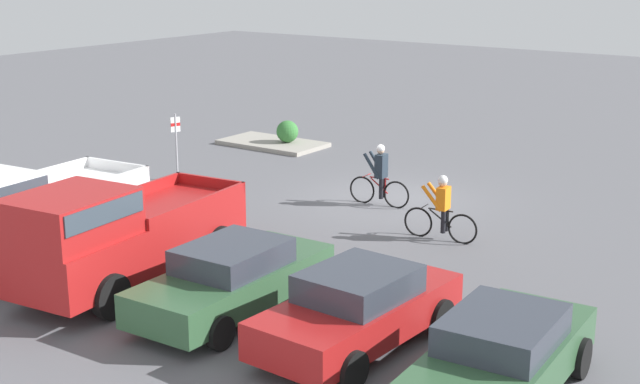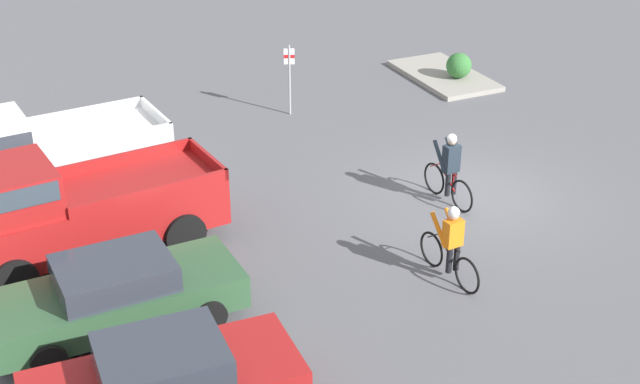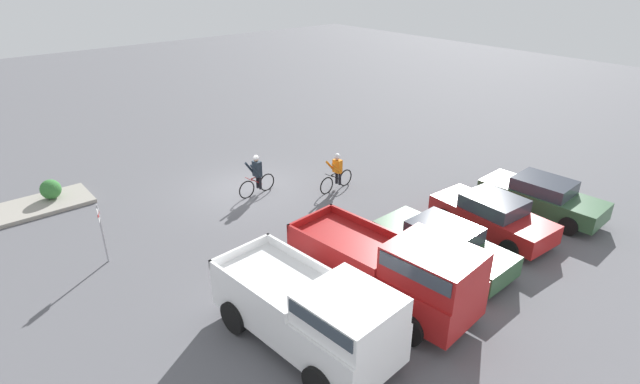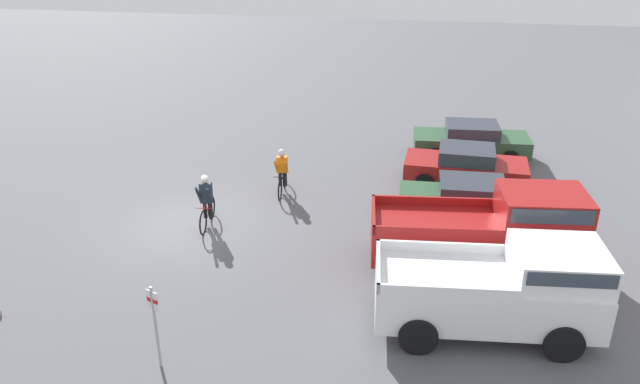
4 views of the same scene
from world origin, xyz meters
The scene contains 11 objects.
ground_plane centered at (0.00, 0.00, 0.00)m, with size 80.00×80.00×0.00m, color #56565B.
sedan_0 centered at (-7.33, 8.91, 0.72)m, with size 2.10×4.52×1.41m.
sedan_1 centered at (-4.53, 8.59, 0.73)m, with size 2.07×4.30×1.44m.
sedan_2 centered at (-1.73, 8.64, 0.70)m, with size 2.00×4.50×1.38m.
pickup_truck_0 centered at (1.02, 9.07, 1.19)m, with size 2.58×5.74×2.30m.
pickup_truck_1 centered at (3.83, 9.04, 1.16)m, with size 2.57×5.21×2.21m.
cyclist_0 centered at (-0.06, 0.60, 0.83)m, with size 1.81×0.49×1.72m.
cyclist_1 centered at (-2.86, 2.35, 0.79)m, with size 1.89×0.49×1.62m.
fire_lane_sign centered at (6.42, 1.77, 1.24)m, with size 0.14×0.29×2.03m.
curb_island centered at (7.15, -3.83, 0.07)m, with size 3.70×2.05×0.15m, color gray.
shrub centered at (6.62, -4.00, 0.54)m, with size 0.78×0.78×0.78m.
Camera 3 is at (9.83, 16.51, 8.89)m, focal length 28.00 mm.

